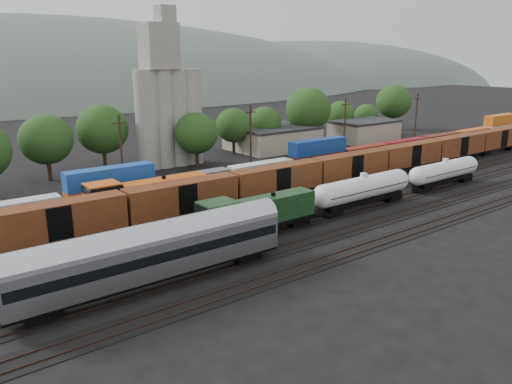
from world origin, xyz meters
TOP-DOWN VIEW (x-y plane):
  - ground at (0.00, 0.00)m, footprint 600.00×600.00m
  - tracks at (0.00, 0.00)m, footprint 180.00×33.20m
  - green_locomotive at (-7.91, -5.00)m, footprint 18.35×3.24m
  - tank_car_a at (11.06, -5.00)m, footprint 17.99×3.22m
  - tank_car_b at (30.37, -5.00)m, footprint 16.65×2.98m
  - passenger_coach at (-22.41, -10.00)m, footprint 25.97×3.20m
  - orange_locomotive at (-14.59, 10.00)m, footprint 19.91×3.32m
  - boxcar_string at (4.17, 5.00)m, footprint 169.00×2.90m
  - container_wall at (12.38, 15.00)m, footprint 184.58×2.60m
  - grain_silo at (3.28, 36.00)m, footprint 13.40×5.00m
  - industrial_sheds at (6.63, 35.25)m, footprint 119.38×17.26m
  - tree_band at (-11.96, 38.06)m, footprint 165.00×20.87m
  - utility_poles at (0.00, 22.00)m, footprint 122.20×0.36m
  - distant_hills at (23.92, 260.00)m, footprint 860.00×286.00m

SIDE VIEW (x-z plane):
  - distant_hills at x=23.92m, z-range -85.56..44.44m
  - ground at x=0.00m, z-range 0.00..0.00m
  - tracks at x=0.00m, z-range -0.05..0.15m
  - container_wall at x=12.38m, z-range -0.56..5.24m
  - industrial_sheds at x=6.63m, z-range 0.01..5.11m
  - tank_car_b at x=30.37m, z-range 0.42..4.78m
  - green_locomotive at x=-7.91m, z-range 0.33..5.18m
  - tank_car_a at x=11.06m, z-range 0.43..5.15m
  - orange_locomotive at x=-14.59m, z-range 0.33..5.30m
  - boxcar_string at x=4.17m, z-range 1.02..5.22m
  - passenger_coach at x=-22.41m, z-range 0.64..6.54m
  - utility_poles at x=0.00m, z-range 0.21..12.21m
  - tree_band at x=-11.96m, z-range 0.52..14.87m
  - grain_silo at x=3.28m, z-range -3.24..25.76m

